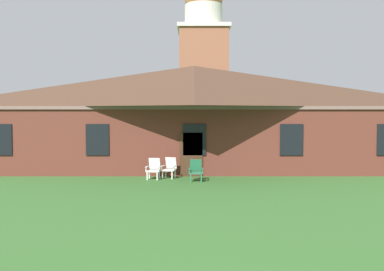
{
  "coord_description": "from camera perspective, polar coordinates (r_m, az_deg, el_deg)",
  "views": [
    {
      "loc": [
        -0.12,
        -5.16,
        3.0
      ],
      "look_at": [
        -0.16,
        9.25,
        2.28
      ],
      "focal_mm": 40.73,
      "sensor_mm": 36.0,
      "label": 1
    }
  ],
  "objects": [
    {
      "name": "lawn_chair_by_porch",
      "position": [
        20.07,
        -4.86,
        -4.29
      ],
      "size": [
        0.69,
        0.73,
        0.96
      ],
      "color": "white",
      "rests_on": "ground"
    },
    {
      "name": "lawn_chair_near_door",
      "position": [
        20.34,
        -2.75,
        -4.19
      ],
      "size": [
        0.74,
        0.79,
        0.96
      ],
      "color": "silver",
      "rests_on": "ground"
    },
    {
      "name": "brick_building",
      "position": [
        25.71,
        0.44,
        2.79
      ],
      "size": [
        24.06,
        10.4,
        5.81
      ],
      "color": "brown",
      "rests_on": "ground"
    },
    {
      "name": "dome_tower",
      "position": [
        44.75,
        1.69,
        9.18
      ],
      "size": [
        5.18,
        5.18,
        17.45
      ],
      "color": "#93563D",
      "rests_on": "ground"
    },
    {
      "name": "lawn_chair_left_end",
      "position": [
        19.37,
        0.67,
        -4.54
      ],
      "size": [
        0.65,
        0.67,
        0.96
      ],
      "color": "#28704C",
      "rests_on": "ground"
    }
  ]
}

